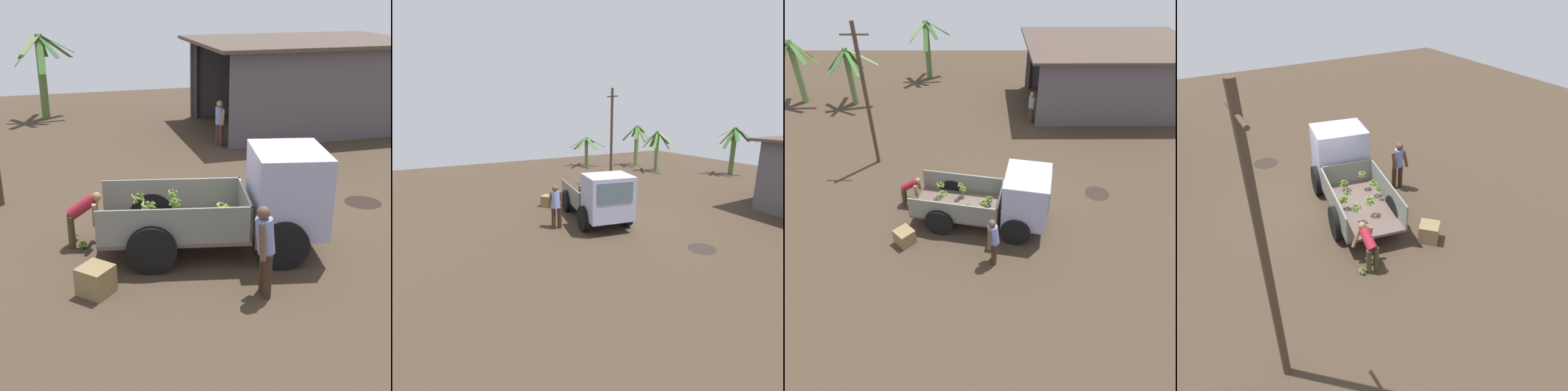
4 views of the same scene
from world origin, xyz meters
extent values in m
plane|color=#3E3124|center=(0.00, 0.00, 0.00)|extent=(36.00, 36.00, 0.00)
cylinder|color=black|center=(3.46, 0.82, 0.00)|extent=(0.92, 0.92, 0.01)
cube|color=brown|center=(-1.78, -0.55, 0.52)|extent=(3.23, 2.24, 0.08)
cube|color=slate|center=(-1.62, 0.26, 0.92)|extent=(2.91, 0.62, 0.72)
cube|color=slate|center=(-1.94, -1.37, 0.92)|extent=(2.91, 0.62, 0.72)
cube|color=slate|center=(-0.35, -0.83, 0.92)|extent=(0.38, 1.69, 0.72)
cube|color=#9D9FC3|center=(0.49, -0.99, 1.31)|extent=(1.71, 1.92, 1.65)
cube|color=#4C606B|center=(1.19, -1.13, 1.64)|extent=(0.29, 1.32, 0.73)
cylinder|color=black|center=(0.45, -0.08, 0.48)|extent=(0.99, 0.40, 0.96)
cylinder|color=black|center=(0.11, -1.82, 0.48)|extent=(0.99, 0.40, 0.96)
cylinder|color=black|center=(-2.04, 0.40, 0.48)|extent=(0.99, 0.40, 0.96)
cylinder|color=black|center=(-2.38, -1.34, 0.48)|extent=(0.99, 0.40, 0.96)
sphere|color=#443D2C|center=(-0.92, -1.07, 1.15)|extent=(0.08, 0.08, 0.08)
cylinder|color=#82AD3F|center=(-0.99, -1.08, 1.09)|extent=(0.06, 0.18, 0.16)
cylinder|color=#5B8130|center=(-0.97, -1.12, 1.09)|extent=(0.16, 0.15, 0.15)
cylinder|color=#67A230|center=(-0.91, -1.15, 1.10)|extent=(0.20, 0.08, 0.13)
cylinder|color=#6DA735|center=(-0.87, -1.10, 1.08)|extent=(0.13, 0.16, 0.17)
cylinder|color=olive|center=(-0.87, -1.07, 1.08)|extent=(0.05, 0.16, 0.17)
cylinder|color=#558329|center=(-0.88, -1.02, 1.08)|extent=(0.16, 0.15, 0.16)
cylinder|color=olive|center=(-0.93, -1.00, 1.08)|extent=(0.18, 0.07, 0.16)
cylinder|color=#7CA146|center=(-0.98, -1.03, 1.10)|extent=(0.15, 0.18, 0.13)
sphere|color=brown|center=(-2.30, -0.56, 1.13)|extent=(0.09, 0.09, 0.09)
cylinder|color=#5A7E26|center=(-2.26, -0.47, 1.06)|extent=(0.23, 0.13, 0.16)
cylinder|color=#6DAF2A|center=(-2.33, -0.50, 1.03)|extent=(0.18, 0.14, 0.22)
cylinder|color=olive|center=(-2.39, -0.53, 1.06)|extent=(0.11, 0.23, 0.16)
cylinder|color=olive|center=(-2.37, -0.59, 1.04)|extent=(0.14, 0.20, 0.20)
cylinder|color=#7BAD33|center=(-2.34, -0.64, 1.06)|extent=(0.23, 0.13, 0.15)
cylinder|color=#577B28|center=(-2.24, -0.64, 1.07)|extent=(0.23, 0.16, 0.13)
cylinder|color=#81AF48|center=(-2.21, -0.59, 1.06)|extent=(0.13, 0.23, 0.15)
cylinder|color=olive|center=(-2.22, -0.50, 1.06)|extent=(0.17, 0.21, 0.16)
sphere|color=brown|center=(-2.41, -0.06, 1.12)|extent=(0.08, 0.08, 0.08)
cylinder|color=#4F7A1F|center=(-2.38, 0.02, 1.05)|extent=(0.20, 0.13, 0.17)
cylinder|color=#80A93D|center=(-2.45, -0.01, 1.03)|extent=(0.15, 0.15, 0.21)
cylinder|color=olive|center=(-2.49, -0.10, 1.06)|extent=(0.14, 0.21, 0.14)
cylinder|color=olive|center=(-2.39, -0.15, 1.07)|extent=(0.23, 0.08, 0.13)
cylinder|color=olive|center=(-2.32, -0.08, 1.07)|extent=(0.10, 0.23, 0.13)
sphere|color=#4D4632|center=(-1.44, -1.17, 1.06)|extent=(0.08, 0.08, 0.08)
cylinder|color=#86B24B|center=(-1.50, -1.18, 0.98)|extent=(0.09, 0.18, 0.19)
cylinder|color=#7CB237|center=(-1.46, -1.24, 0.99)|extent=(0.20, 0.09, 0.16)
cylinder|color=#59762B|center=(-1.41, -1.23, 0.99)|extent=(0.19, 0.13, 0.17)
cylinder|color=#59882A|center=(-1.37, -1.18, 1.00)|extent=(0.08, 0.20, 0.16)
cylinder|color=#587C31|center=(-1.40, -1.11, 0.99)|extent=(0.17, 0.16, 0.17)
cylinder|color=olive|center=(-1.47, -1.08, 1.01)|extent=(0.21, 0.09, 0.14)
cylinder|color=olive|center=(-1.51, -1.14, 0.99)|extent=(0.12, 0.18, 0.18)
sphere|color=brown|center=(-0.72, -0.54, 0.88)|extent=(0.09, 0.09, 0.09)
cylinder|color=#577D1A|center=(-0.64, -0.51, 0.80)|extent=(0.11, 0.21, 0.17)
cylinder|color=#659E23|center=(-0.68, -0.47, 0.79)|extent=(0.19, 0.14, 0.19)
cylinder|color=#588724|center=(-0.74, -0.47, 0.79)|extent=(0.19, 0.09, 0.20)
cylinder|color=#517B2A|center=(-0.78, -0.51, 0.78)|extent=(0.10, 0.18, 0.21)
cylinder|color=olive|center=(-0.79, -0.56, 0.79)|extent=(0.09, 0.20, 0.20)
cylinder|color=#5B7729|center=(-0.76, -0.61, 0.80)|extent=(0.20, 0.13, 0.19)
cylinder|color=#669823|center=(-0.71, -0.61, 0.79)|extent=(0.20, 0.07, 0.19)
cylinder|color=#528620|center=(-0.65, -0.57, 0.80)|extent=(0.12, 0.21, 0.18)
sphere|color=brown|center=(-1.63, -0.06, 0.93)|extent=(0.09, 0.09, 0.09)
cylinder|color=olive|center=(-1.61, -0.13, 0.87)|extent=(0.20, 0.10, 0.14)
cylinder|color=#669721|center=(-1.58, -0.08, 0.85)|extent=(0.11, 0.17, 0.19)
cylinder|color=#55762A|center=(-1.57, -0.02, 0.87)|extent=(0.13, 0.19, 0.15)
cylinder|color=#7DA733|center=(-1.62, -0.01, 0.85)|extent=(0.16, 0.08, 0.19)
cylinder|color=olive|center=(-1.68, 0.00, 0.88)|extent=(0.18, 0.16, 0.14)
cylinder|color=#4A751C|center=(-1.69, -0.06, 0.85)|extent=(0.06, 0.17, 0.18)
cylinder|color=#4F7719|center=(-1.68, -0.12, 0.88)|extent=(0.19, 0.15, 0.14)
sphere|color=#48412F|center=(-1.70, -1.18, 0.98)|extent=(0.07, 0.07, 0.07)
cylinder|color=#517C24|center=(-1.70, -1.23, 0.93)|extent=(0.12, 0.04, 0.13)
cylinder|color=#83AA3C|center=(-1.64, -1.19, 0.94)|extent=(0.06, 0.14, 0.11)
cylinder|color=#7DA640|center=(-1.67, -1.13, 0.94)|extent=(0.15, 0.10, 0.11)
cylinder|color=#49741D|center=(-1.72, -1.14, 0.94)|extent=(0.14, 0.11, 0.12)
cylinder|color=olive|center=(-1.73, -1.20, 0.92)|extent=(0.08, 0.13, 0.14)
sphere|color=#4B4330|center=(-1.70, -0.16, 1.18)|extent=(0.08, 0.08, 0.08)
cylinder|color=olive|center=(-1.77, -0.15, 1.13)|extent=(0.06, 0.17, 0.11)
cylinder|color=#629630|center=(-1.72, -0.23, 1.13)|extent=(0.17, 0.07, 0.11)
cylinder|color=#76AE33|center=(-1.67, -0.19, 1.10)|extent=(0.12, 0.12, 0.16)
cylinder|color=olive|center=(-1.66, -0.12, 1.12)|extent=(0.13, 0.14, 0.13)
cylinder|color=olive|center=(-1.73, -0.10, 1.12)|extent=(0.16, 0.09, 0.12)
cube|color=#544F56|center=(9.03, 8.77, 1.58)|extent=(0.13, 5.03, 3.15)
cube|color=#544F56|center=(5.35, 11.22, 1.58)|extent=(7.42, 0.14, 3.15)
cube|color=#544F56|center=(5.38, 6.28, 1.58)|extent=(7.42, 0.14, 3.15)
cube|color=#483930|center=(5.37, 8.75, 3.21)|extent=(8.25, 5.88, 0.12)
cylinder|color=#3F3833|center=(1.85, 11.00, 1.58)|extent=(0.16, 0.16, 3.15)
cylinder|color=#3F3833|center=(1.87, 6.46, 1.58)|extent=(0.16, 0.16, 3.15)
cylinder|color=#4E6F33|center=(-4.17, 12.63, 1.65)|extent=(0.32, 0.32, 3.30)
cube|color=#2D5C29|center=(-3.49, 12.64, 2.97)|extent=(1.37, 0.21, 0.78)
cube|color=#3C5F2E|center=(-3.56, 13.07, 2.84)|extent=(1.41, 1.12, 1.04)
cube|color=#2E4D19|center=(-4.07, 13.34, 2.83)|extent=(0.43, 1.46, 1.06)
cube|color=#27641E|center=(-4.58, 12.95, 2.86)|extent=(1.01, 0.87, 1.00)
cube|color=#4A702A|center=(-4.67, 12.57, 2.75)|extent=(1.04, 0.32, 1.22)
cube|color=#5F7B41|center=(-4.52, 12.15, 3.01)|extent=(0.92, 1.12, 0.69)
cube|color=#43722F|center=(-4.16, 12.10, 2.64)|extent=(0.29, 1.09, 1.43)
cube|color=#2F5C2D|center=(-3.84, 12.35, 2.91)|extent=(0.84, 0.78, 0.89)
cylinder|color=#342417|center=(-0.61, -2.74, 0.41)|extent=(0.18, 0.18, 0.82)
cylinder|color=#342417|center=(-0.58, -2.50, 0.41)|extent=(0.18, 0.18, 0.82)
cylinder|color=#7785BE|center=(-0.63, -2.62, 1.14)|extent=(0.41, 0.34, 0.68)
sphere|color=brown|center=(-0.68, -2.61, 1.58)|extent=(0.23, 0.23, 0.23)
cylinder|color=brown|center=(-0.76, -2.81, 1.12)|extent=(0.13, 0.26, 0.62)
cylinder|color=brown|center=(-0.67, -2.40, 1.11)|extent=(0.13, 0.19, 0.62)
cylinder|color=#3B341D|center=(-3.79, 0.32, 0.36)|extent=(0.15, 0.15, 0.72)
cylinder|color=#3B341D|center=(-3.80, 0.12, 0.36)|extent=(0.15, 0.15, 0.72)
cylinder|color=maroon|center=(-3.56, 0.21, 0.87)|extent=(0.63, 0.29, 0.52)
sphere|color=#8C6746|center=(-3.23, 0.20, 1.07)|extent=(0.20, 0.20, 0.20)
cylinder|color=#8C6746|center=(-3.25, 0.38, 0.75)|extent=(0.10, 0.30, 0.52)
cylinder|color=#8C6746|center=(-3.31, 0.02, 0.73)|extent=(0.10, 0.20, 0.54)
cylinder|color=#4B3425|center=(1.49, 6.90, 0.38)|extent=(0.17, 0.17, 0.75)
cylinder|color=#4B3425|center=(1.53, 6.69, 0.38)|extent=(0.17, 0.17, 0.75)
cylinder|color=#8290C2|center=(1.51, 6.80, 1.04)|extent=(0.33, 0.33, 0.59)
sphere|color=tan|center=(1.51, 6.80, 1.44)|extent=(0.21, 0.21, 0.21)
cylinder|color=tan|center=(1.52, 6.99, 1.02)|extent=(0.14, 0.21, 0.56)
cylinder|color=tan|center=(1.58, 6.62, 1.02)|extent=(0.13, 0.18, 0.56)
sphere|color=brown|center=(-3.59, 0.07, 0.13)|extent=(0.07, 0.07, 0.07)
cylinder|color=#4A7320|center=(-3.54, 0.05, 0.09)|extent=(0.09, 0.15, 0.10)
cylinder|color=#79A444|center=(-3.55, 0.08, 0.07)|extent=(0.07, 0.13, 0.13)
cylinder|color=#629820|center=(-3.57, 0.11, 0.08)|extent=(0.13, 0.10, 0.12)
cylinder|color=#789F42|center=(-3.61, 0.11, 0.07)|extent=(0.13, 0.09, 0.13)
cylinder|color=#649829|center=(-3.64, 0.10, 0.09)|extent=(0.11, 0.14, 0.09)
cylinder|color=#557E25|center=(-3.63, 0.06, 0.07)|extent=(0.07, 0.12, 0.14)
cylinder|color=#6CA32E|center=(-3.61, 0.01, 0.09)|extent=(0.15, 0.08, 0.10)
cylinder|color=#5B7531|center=(-3.58, 0.02, 0.08)|extent=(0.14, 0.07, 0.12)
sphere|color=brown|center=(-3.75, 0.47, 0.14)|extent=(0.07, 0.07, 0.07)
cylinder|color=olive|center=(-3.71, 0.45, 0.07)|extent=(0.08, 0.14, 0.14)
cylinder|color=#527426|center=(-3.70, 0.51, 0.10)|extent=(0.12, 0.15, 0.09)
cylinder|color=olive|center=(-3.76, 0.54, 0.10)|extent=(0.17, 0.06, 0.09)
cylinder|color=#77A43A|center=(-3.80, 0.50, 0.08)|extent=(0.10, 0.15, 0.12)
cylinder|color=#5B882D|center=(-3.79, 0.45, 0.07)|extent=(0.09, 0.13, 0.14)
cylinder|color=olive|center=(-3.75, 0.41, 0.10)|extent=(0.16, 0.04, 0.10)
cube|color=olive|center=(-3.49, -1.80, 0.26)|extent=(0.76, 0.76, 0.52)
camera|label=1|loc=(-3.98, -10.44, 5.16)|focal=50.00mm
camera|label=2|loc=(9.67, -7.02, 4.36)|focal=28.00mm
camera|label=3|loc=(-1.02, -10.70, 9.00)|focal=35.00mm
camera|label=4|loc=(-10.05, 3.85, 6.86)|focal=35.00mm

